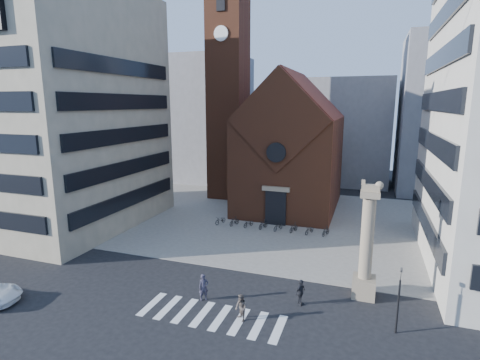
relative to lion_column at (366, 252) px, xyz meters
name	(u,v)px	position (x,y,z in m)	size (l,w,h in m)	color
ground	(221,293)	(-10.01, -3.00, -3.46)	(120.00, 120.00, 0.00)	black
piazza	(280,219)	(-10.01, 16.00, -3.43)	(46.00, 30.00, 0.05)	gray
zebra_crossing	(211,316)	(-9.46, -6.00, -3.45)	(10.20, 3.20, 0.01)	white
church	(291,149)	(-10.01, 22.04, 4.53)	(12.00, 16.65, 18.00)	brown
campanile	(228,90)	(-20.01, 25.00, 12.28)	(5.50, 5.50, 31.20)	brown
building_left	(56,111)	(-34.01, 7.00, 9.54)	(18.00, 20.00, 26.00)	tan
bg_block_left	(201,119)	(-30.01, 37.00, 7.54)	(16.00, 14.00, 22.00)	gray
bg_block_mid	(348,131)	(-4.01, 42.00, 5.54)	(14.00, 12.00, 18.00)	gray
bg_block_right	(457,116)	(11.99, 39.00, 8.54)	(16.00, 14.00, 24.00)	gray
lion_column	(366,252)	(0.00, 0.00, 0.00)	(1.63, 1.60, 8.68)	gray
traffic_light	(399,299)	(1.99, -4.00, -1.17)	(0.13, 0.16, 4.30)	black
pedestrian_0	(204,287)	(-10.79, -4.27, -2.48)	(0.71, 0.47, 1.95)	#2D2A3B
pedestrian_1	(241,308)	(-7.44, -5.84, -2.57)	(0.87, 0.67, 1.78)	#574C46
pedestrian_2	(300,292)	(-4.16, -2.64, -2.52)	(1.09, 0.46, 1.86)	#212228
scooter_0	(221,220)	(-16.12, 12.03, -2.96)	(0.60, 1.72, 0.90)	black
scooter_1	(234,221)	(-14.40, 12.03, -2.91)	(0.47, 1.67, 1.00)	black
scooter_2	(249,223)	(-12.68, 12.03, -2.96)	(0.60, 1.72, 0.90)	black
scooter_3	(263,224)	(-10.95, 12.03, -2.91)	(0.47, 1.67, 1.00)	black
scooter_4	(278,226)	(-9.23, 12.03, -2.96)	(0.60, 1.72, 0.90)	black
scooter_5	(294,228)	(-7.51, 12.03, -2.91)	(0.47, 1.67, 1.00)	black
scooter_6	(309,230)	(-5.79, 12.03, -2.96)	(0.60, 1.72, 0.90)	black
scooter_7	(326,231)	(-4.07, 12.03, -2.91)	(0.47, 1.67, 1.00)	black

